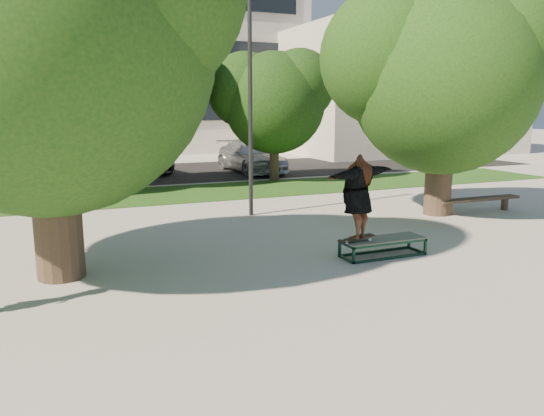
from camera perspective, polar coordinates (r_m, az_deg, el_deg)
name	(u,v)px	position (r m, az deg, el deg)	size (l,w,h in m)	color
ground	(293,266)	(10.45, 2.29, -6.23)	(120.00, 120.00, 0.00)	#AFA8A1
grass_strip	(208,192)	(19.51, -6.92, 1.72)	(30.00, 4.00, 0.02)	#204714
asphalt_strip	(149,173)	(25.58, -13.12, 3.65)	(40.00, 8.00, 0.01)	black
tree_left	(37,25)	(10.23, -23.99, 17.56)	(6.96, 5.95, 7.12)	#38281E
tree_right	(440,69)	(15.87, 17.67, 14.04)	(6.24, 5.33, 6.51)	#38281E
bg_tree_mid	(134,82)	(21.38, -14.64, 13.02)	(5.76, 4.92, 6.24)	#38281E
bg_tree_right	(272,97)	(22.37, 0.02, 11.90)	(5.04, 4.31, 5.43)	#38281E
lamppost	(250,104)	(15.00, -2.35, 11.13)	(0.25, 0.15, 6.11)	#2D2D30
office_building	(74,35)	(41.38, -20.48, 17.00)	(30.00, 14.12, 16.00)	beige
side_building	(395,93)	(38.21, 13.08, 11.93)	(15.00, 10.00, 8.00)	beige
grind_box	(383,247)	(11.32, 11.83, -4.13)	(1.80, 0.60, 0.38)	#0F2F21
skater_rig	(358,197)	(10.74, 9.20, 1.23)	(2.15, 1.32, 1.78)	white
bench	(478,200)	(16.74, 21.27, 0.79)	(2.86, 0.41, 0.44)	#48372B
car_silver_a	(68,160)	(25.13, -21.09, 4.88)	(1.85, 4.61, 1.57)	silver
car_dark	(104,157)	(25.74, -17.58, 5.25)	(1.69, 4.84, 1.59)	black
car_grey	(137,158)	(25.94, -14.32, 5.21)	(2.27, 4.93, 1.37)	#515055
car_silver_b	(251,157)	(25.55, -2.27, 5.55)	(2.04, 5.02, 1.46)	#BCBDC1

